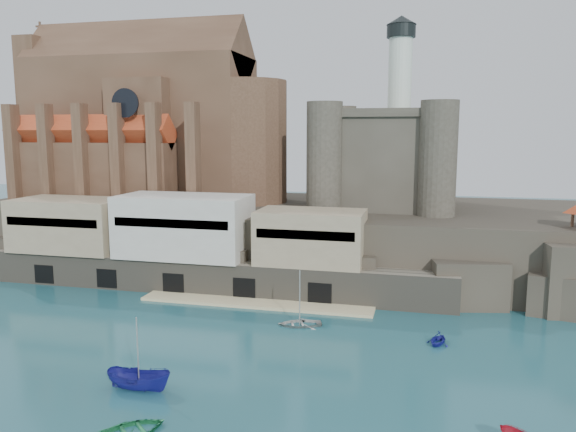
{
  "coord_description": "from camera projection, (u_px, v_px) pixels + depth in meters",
  "views": [
    {
      "loc": [
        22.41,
        -47.82,
        21.79
      ],
      "look_at": [
        2.8,
        32.0,
        9.34
      ],
      "focal_mm": 35.0,
      "sensor_mm": 36.0,
      "label": 1
    }
  ],
  "objects": [
    {
      "name": "quay",
      "position": [
        182.0,
        245.0,
        78.11
      ],
      "size": [
        70.0,
        12.0,
        13.05
      ],
      "color": "#6E6758",
      "rests_on": "ground"
    },
    {
      "name": "ground",
      "position": [
        182.0,
        358.0,
        54.47
      ],
      "size": [
        300.0,
        300.0,
        0.0
      ],
      "primitive_type": "plane",
      "color": "#1B4F59",
      "rests_on": "ground"
    },
    {
      "name": "castle_keep",
      "position": [
        384.0,
        154.0,
        87.37
      ],
      "size": [
        21.2,
        21.2,
        29.3
      ],
      "color": "#403D32",
      "rests_on": "promontory"
    },
    {
      "name": "boat_6",
      "position": [
        300.0,
        325.0,
        63.6
      ],
      "size": [
        2.1,
        3.7,
        4.98
      ],
      "primitive_type": "imported",
      "rotation": [
        0.0,
        0.0,
        5.03
      ],
      "color": "beige",
      "rests_on": "ground"
    },
    {
      "name": "boat_2",
      "position": [
        139.0,
        389.0,
        47.78
      ],
      "size": [
        2.27,
        2.21,
        5.83
      ],
      "primitive_type": "imported",
      "rotation": [
        0.0,
        0.0,
        1.58
      ],
      "color": "navy",
      "rests_on": "ground"
    },
    {
      "name": "church",
      "position": [
        151.0,
        129.0,
        97.03
      ],
      "size": [
        47.0,
        25.93,
        30.51
      ],
      "color": "#4D3424",
      "rests_on": "promontory"
    },
    {
      "name": "boat_7",
      "position": [
        438.0,
        344.0,
        57.98
      ],
      "size": [
        3.16,
        2.54,
        3.19
      ],
      "primitive_type": "imported",
      "rotation": [
        0.0,
        0.0,
        5.92
      ],
      "color": "#1D2095",
      "rests_on": "ground"
    },
    {
      "name": "promontory",
      "position": [
        281.0,
        235.0,
        91.58
      ],
      "size": [
        100.0,
        36.0,
        10.0
      ],
      "color": "#2C2721",
      "rests_on": "ground"
    }
  ]
}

